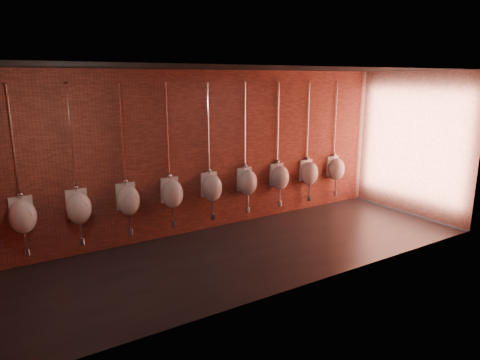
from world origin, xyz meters
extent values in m
plane|color=black|center=(0.00, 0.00, 0.00)|extent=(8.50, 8.50, 0.00)
cube|color=black|center=(0.00, 0.00, 3.20)|extent=(8.50, 3.00, 0.04)
cube|color=brown|center=(0.00, 1.50, 1.60)|extent=(8.50, 0.04, 3.20)
cube|color=brown|center=(0.00, -1.50, 1.60)|extent=(8.50, 0.04, 3.20)
cube|color=brown|center=(4.25, 0.00, 1.60)|extent=(0.04, 3.00, 3.20)
ellipsoid|color=silver|center=(-3.60, 1.34, 0.89)|extent=(0.42, 0.36, 0.55)
cube|color=silver|center=(-3.60, 1.48, 0.95)|extent=(0.35, 0.04, 0.49)
cylinder|color=#9D9D9D|center=(-3.60, 1.20, 0.93)|extent=(0.24, 0.02, 0.24)
cylinder|color=silver|center=(-3.60, 1.46, 2.06)|extent=(0.03, 0.03, 1.78)
sphere|color=silver|center=(-3.60, 1.45, 1.23)|extent=(0.10, 0.10, 0.10)
cylinder|color=silver|center=(-3.60, 1.46, 2.95)|extent=(0.07, 0.07, 0.01)
cylinder|color=silver|center=(-3.60, 1.34, 0.52)|extent=(0.04, 0.04, 0.32)
cylinder|color=silver|center=(-3.60, 1.34, 0.30)|extent=(0.10, 0.10, 0.13)
cylinder|color=silver|center=(-3.60, 1.43, 0.30)|extent=(0.04, 0.18, 0.04)
ellipsoid|color=silver|center=(-2.75, 1.34, 0.89)|extent=(0.42, 0.36, 0.55)
cube|color=silver|center=(-2.75, 1.48, 0.95)|extent=(0.35, 0.04, 0.49)
cylinder|color=#9D9D9D|center=(-2.75, 1.20, 0.93)|extent=(0.24, 0.02, 0.24)
cylinder|color=silver|center=(-2.75, 1.46, 2.06)|extent=(0.03, 0.03, 1.78)
sphere|color=silver|center=(-2.75, 1.45, 1.23)|extent=(0.10, 0.10, 0.10)
cylinder|color=silver|center=(-2.75, 1.46, 2.95)|extent=(0.07, 0.07, 0.01)
cylinder|color=silver|center=(-2.75, 1.34, 0.52)|extent=(0.04, 0.04, 0.32)
cylinder|color=silver|center=(-2.75, 1.34, 0.30)|extent=(0.10, 0.10, 0.13)
cylinder|color=silver|center=(-2.75, 1.43, 0.30)|extent=(0.04, 0.18, 0.04)
ellipsoid|color=silver|center=(-1.89, 1.34, 0.89)|extent=(0.42, 0.36, 0.55)
cube|color=silver|center=(-1.89, 1.48, 0.95)|extent=(0.35, 0.04, 0.49)
cylinder|color=#9D9D9D|center=(-1.89, 1.20, 0.93)|extent=(0.24, 0.02, 0.24)
cylinder|color=silver|center=(-1.89, 1.46, 2.06)|extent=(0.03, 0.03, 1.78)
sphere|color=silver|center=(-1.89, 1.45, 1.23)|extent=(0.10, 0.10, 0.10)
cylinder|color=silver|center=(-1.89, 1.46, 2.95)|extent=(0.07, 0.07, 0.01)
cylinder|color=silver|center=(-1.89, 1.34, 0.52)|extent=(0.04, 0.04, 0.32)
cylinder|color=silver|center=(-1.89, 1.34, 0.30)|extent=(0.10, 0.10, 0.13)
cylinder|color=silver|center=(-1.89, 1.43, 0.30)|extent=(0.04, 0.18, 0.04)
ellipsoid|color=silver|center=(-1.04, 1.34, 0.89)|extent=(0.42, 0.36, 0.55)
cube|color=silver|center=(-1.04, 1.48, 0.95)|extent=(0.35, 0.04, 0.49)
cylinder|color=#9D9D9D|center=(-1.04, 1.20, 0.93)|extent=(0.24, 0.02, 0.24)
cylinder|color=silver|center=(-1.04, 1.46, 2.06)|extent=(0.03, 0.03, 1.78)
sphere|color=silver|center=(-1.04, 1.45, 1.23)|extent=(0.10, 0.10, 0.10)
cylinder|color=silver|center=(-1.04, 1.46, 2.95)|extent=(0.07, 0.07, 0.01)
cylinder|color=silver|center=(-1.04, 1.34, 0.52)|extent=(0.04, 0.04, 0.32)
cylinder|color=silver|center=(-1.04, 1.34, 0.30)|extent=(0.10, 0.10, 0.13)
cylinder|color=silver|center=(-1.04, 1.43, 0.30)|extent=(0.04, 0.18, 0.04)
ellipsoid|color=silver|center=(-0.18, 1.34, 0.89)|extent=(0.42, 0.36, 0.55)
cube|color=silver|center=(-0.18, 1.48, 0.95)|extent=(0.35, 0.04, 0.49)
cylinder|color=#9D9D9D|center=(-0.18, 1.20, 0.93)|extent=(0.24, 0.02, 0.24)
cylinder|color=silver|center=(-0.18, 1.46, 2.06)|extent=(0.03, 0.03, 1.78)
sphere|color=silver|center=(-0.18, 1.45, 1.23)|extent=(0.10, 0.10, 0.10)
cylinder|color=silver|center=(-0.18, 1.46, 2.95)|extent=(0.07, 0.07, 0.01)
cylinder|color=silver|center=(-0.18, 1.34, 0.52)|extent=(0.04, 0.04, 0.32)
cylinder|color=silver|center=(-0.18, 1.34, 0.30)|extent=(0.10, 0.10, 0.13)
cylinder|color=silver|center=(-0.18, 1.43, 0.30)|extent=(0.04, 0.18, 0.04)
ellipsoid|color=silver|center=(0.68, 1.34, 0.89)|extent=(0.42, 0.36, 0.55)
cube|color=silver|center=(0.68, 1.48, 0.95)|extent=(0.35, 0.04, 0.49)
cylinder|color=#9D9D9D|center=(0.68, 1.20, 0.93)|extent=(0.24, 0.02, 0.24)
cylinder|color=silver|center=(0.68, 1.46, 2.06)|extent=(0.03, 0.03, 1.78)
sphere|color=silver|center=(0.68, 1.45, 1.23)|extent=(0.10, 0.10, 0.10)
cylinder|color=silver|center=(0.68, 1.46, 2.95)|extent=(0.07, 0.07, 0.01)
cylinder|color=silver|center=(0.68, 1.34, 0.52)|extent=(0.04, 0.04, 0.32)
cylinder|color=silver|center=(0.68, 1.34, 0.30)|extent=(0.10, 0.10, 0.13)
cylinder|color=silver|center=(0.68, 1.43, 0.30)|extent=(0.04, 0.18, 0.04)
ellipsoid|color=silver|center=(1.53, 1.34, 0.89)|extent=(0.42, 0.36, 0.55)
cube|color=silver|center=(1.53, 1.48, 0.95)|extent=(0.35, 0.04, 0.49)
cylinder|color=#9D9D9D|center=(1.53, 1.20, 0.93)|extent=(0.24, 0.02, 0.24)
cylinder|color=silver|center=(1.53, 1.46, 2.06)|extent=(0.03, 0.03, 1.78)
sphere|color=silver|center=(1.53, 1.45, 1.23)|extent=(0.10, 0.10, 0.10)
cylinder|color=silver|center=(1.53, 1.46, 2.95)|extent=(0.07, 0.07, 0.01)
cylinder|color=silver|center=(1.53, 1.34, 0.52)|extent=(0.04, 0.04, 0.32)
cylinder|color=silver|center=(1.53, 1.34, 0.30)|extent=(0.10, 0.10, 0.13)
cylinder|color=silver|center=(1.53, 1.43, 0.30)|extent=(0.04, 0.18, 0.04)
ellipsoid|color=silver|center=(2.39, 1.34, 0.89)|extent=(0.42, 0.36, 0.55)
cube|color=silver|center=(2.39, 1.48, 0.95)|extent=(0.35, 0.04, 0.49)
cylinder|color=#9D9D9D|center=(2.39, 1.20, 0.93)|extent=(0.24, 0.02, 0.24)
cylinder|color=silver|center=(2.39, 1.46, 2.06)|extent=(0.03, 0.03, 1.78)
sphere|color=silver|center=(2.39, 1.45, 1.23)|extent=(0.10, 0.10, 0.10)
cylinder|color=silver|center=(2.39, 1.46, 2.95)|extent=(0.07, 0.07, 0.01)
cylinder|color=silver|center=(2.39, 1.34, 0.52)|extent=(0.04, 0.04, 0.32)
cylinder|color=silver|center=(2.39, 1.34, 0.30)|extent=(0.10, 0.10, 0.13)
cylinder|color=silver|center=(2.39, 1.43, 0.30)|extent=(0.04, 0.18, 0.04)
ellipsoid|color=silver|center=(3.25, 1.34, 0.89)|extent=(0.42, 0.36, 0.55)
cube|color=silver|center=(3.25, 1.48, 0.95)|extent=(0.35, 0.04, 0.49)
cylinder|color=#9D9D9D|center=(3.25, 1.20, 0.93)|extent=(0.24, 0.02, 0.24)
cylinder|color=silver|center=(3.25, 1.46, 2.06)|extent=(0.03, 0.03, 1.78)
sphere|color=silver|center=(3.25, 1.45, 1.23)|extent=(0.10, 0.10, 0.10)
cylinder|color=silver|center=(3.25, 1.46, 2.95)|extent=(0.07, 0.07, 0.01)
cylinder|color=silver|center=(3.25, 1.34, 0.52)|extent=(0.04, 0.04, 0.32)
cylinder|color=silver|center=(3.25, 1.34, 0.30)|extent=(0.10, 0.10, 0.13)
cylinder|color=silver|center=(3.25, 1.43, 0.30)|extent=(0.04, 0.18, 0.04)
camera|label=1|loc=(-4.12, -5.98, 3.04)|focal=32.00mm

